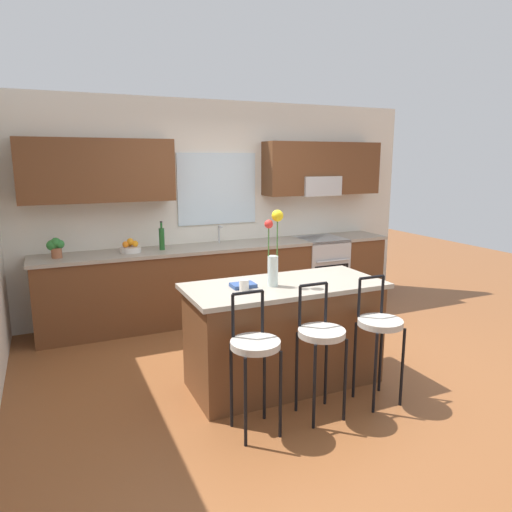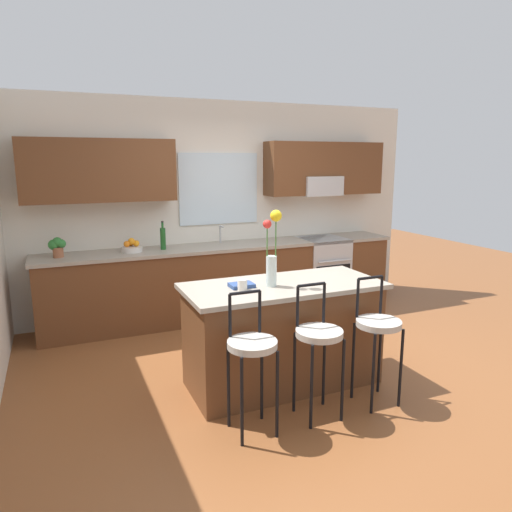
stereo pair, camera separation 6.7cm
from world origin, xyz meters
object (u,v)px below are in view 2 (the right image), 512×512
object	(u,v)px
fruit_bowl_oranges	(132,247)
kitchen_island	(283,334)
cookbook	(242,285)
mug_ceramic	(242,285)
flower_vase	(272,251)
bar_stool_near	(252,350)
bar_stool_middle	(319,339)
bottle_olive_oil	(163,238)
bar_stool_far	(378,329)
oven_range	(321,271)
potted_plant_small	(57,246)

from	to	relation	value
fruit_bowl_oranges	kitchen_island	bearing A→B (deg)	-63.82
cookbook	mug_ceramic	bearing A→B (deg)	-107.87
flower_vase	cookbook	xyz separation A→B (m)	(-0.25, 0.07, -0.28)
bar_stool_near	bar_stool_middle	world-z (taller)	same
kitchen_island	bottle_olive_oil	bearing A→B (deg)	107.07
bar_stool_far	mug_ceramic	world-z (taller)	bar_stool_far
mug_ceramic	bar_stool_middle	bearing A→B (deg)	-54.34
cookbook	bar_stool_far	bearing A→B (deg)	-35.14
bar_stool_middle	fruit_bowl_oranges	bearing A→B (deg)	110.62
oven_range	fruit_bowl_oranges	world-z (taller)	fruit_bowl_oranges
potted_plant_small	kitchen_island	bearing A→B (deg)	-48.21
kitchen_island	fruit_bowl_oranges	bearing A→B (deg)	116.18
mug_ceramic	bottle_olive_oil	bearing A→B (deg)	95.84
bar_stool_middle	cookbook	size ratio (longest dim) A/B	5.21
kitchen_island	flower_vase	distance (m)	0.77
bar_stool_near	bar_stool_middle	size ratio (longest dim) A/B	1.00
oven_range	kitchen_island	distance (m)	2.51
flower_vase	mug_ceramic	size ratio (longest dim) A/B	7.17
bar_stool_near	bar_stool_far	xyz separation A→B (m)	(1.10, 0.00, 0.00)
kitchen_island	bar_stool_near	world-z (taller)	bar_stool_near
bar_stool_middle	flower_vase	bearing A→B (deg)	102.05
cookbook	oven_range	bearing A→B (deg)	44.55
kitchen_island	bar_stool_middle	size ratio (longest dim) A/B	1.65
mug_ceramic	bottle_olive_oil	world-z (taller)	bottle_olive_oil
kitchen_island	bar_stool_middle	world-z (taller)	bar_stool_middle
oven_range	bar_stool_middle	bearing A→B (deg)	-121.54
flower_vase	fruit_bowl_oranges	size ratio (longest dim) A/B	2.69
bar_stool_near	potted_plant_small	world-z (taller)	potted_plant_small
flower_vase	bar_stool_near	bearing A→B (deg)	-126.53
mug_ceramic	flower_vase	bearing A→B (deg)	3.93
kitchen_island	flower_vase	bearing A→B (deg)	-166.14
bar_stool_middle	potted_plant_small	distance (m)	3.16
flower_vase	bottle_olive_oil	bearing A→B (deg)	103.56
bar_stool_near	bar_stool_middle	distance (m)	0.55
bar_stool_middle	fruit_bowl_oranges	world-z (taller)	fruit_bowl_oranges
oven_range	bar_stool_far	bearing A→B (deg)	-111.75
kitchen_island	mug_ceramic	world-z (taller)	mug_ceramic
bar_stool_far	bottle_olive_oil	xyz separation A→B (m)	(-1.16, 2.58, 0.42)
cookbook	fruit_bowl_oranges	size ratio (longest dim) A/B	0.83
cookbook	flower_vase	bearing A→B (deg)	-16.14
bar_stool_far	bottle_olive_oil	world-z (taller)	bottle_olive_oil
oven_range	potted_plant_small	distance (m)	3.39
kitchen_island	bottle_olive_oil	distance (m)	2.15
flower_vase	kitchen_island	bearing A→B (deg)	13.86
bar_stool_middle	fruit_bowl_oranges	distance (m)	2.79
fruit_bowl_oranges	cookbook	bearing A→B (deg)	-72.73
bar_stool_near	flower_vase	bearing A→B (deg)	53.47
kitchen_island	cookbook	bearing A→B (deg)	173.64
mug_ceramic	bottle_olive_oil	xyz separation A→B (m)	(-0.21, 2.03, 0.09)
cookbook	fruit_bowl_oranges	bearing A→B (deg)	107.27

